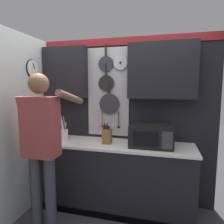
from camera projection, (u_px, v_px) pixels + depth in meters
name	position (u px, v px, depth m)	size (l,w,h in m)	color
ground_plane	(111.00, 207.00, 2.74)	(14.00, 14.00, 0.00)	#38383D
base_cabinet_counter	(111.00, 176.00, 2.68)	(2.14, 0.58, 0.90)	black
back_wall_unit	(117.00, 100.00, 2.81)	(2.71, 0.20, 2.31)	black
side_wall	(18.00, 126.00, 2.47)	(0.07, 1.60, 2.31)	silver
microwave	(151.00, 136.00, 2.47)	(0.53, 0.36, 0.27)	black
knife_block	(107.00, 136.00, 2.62)	(0.12, 0.16, 0.28)	brown
utensil_crock	(64.00, 134.00, 2.78)	(0.12, 0.11, 0.35)	white
person	(42.00, 138.00, 2.20)	(0.54, 0.69, 1.79)	#383842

